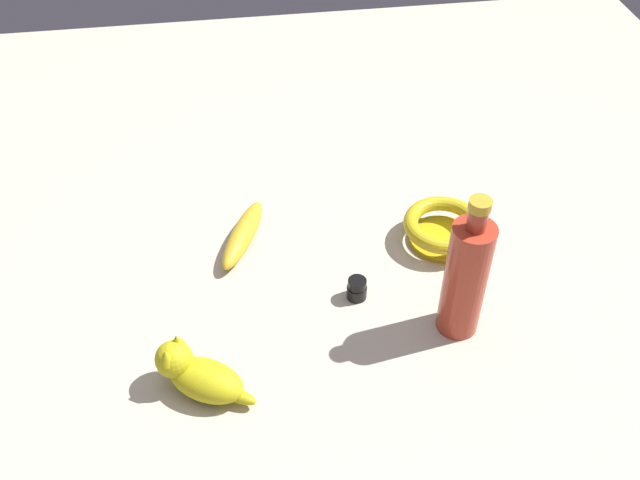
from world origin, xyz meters
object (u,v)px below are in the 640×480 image
Objects in this scene: bottle_tall at (466,277)px; banana at (243,234)px; bowl at (443,227)px; nail_polish_jar at (357,289)px; cat_figurine at (197,374)px.

bottle_tall is 0.42m from banana.
bowl reaches higher than nail_polish_jar.
bowl is at bearing 120.26° from cat_figurine.
banana is 0.24m from nail_polish_jar.
banana is at bearing -97.85° from bowl.
cat_figurine is at bearing -61.11° from nail_polish_jar.
cat_figurine is (0.26, -0.44, 0.00)m from bowl.
cat_figurine is (0.06, -0.41, -0.08)m from bottle_tall.
bottle_tall is 0.19m from nail_polish_jar.
bowl is (-0.20, 0.03, -0.08)m from bottle_tall.
bowl is 0.79× the size of banana.
cat_figurine is (0.31, -0.09, 0.02)m from banana.
banana is (-0.24, -0.32, -0.09)m from bottle_tall.
bowl is 0.51m from cat_figurine.
banana is at bearing -132.13° from nail_polish_jar.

